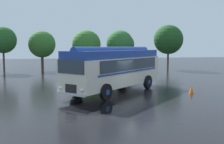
{
  "coord_description": "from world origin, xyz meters",
  "views": [
    {
      "loc": [
        -4.19,
        -18.78,
        3.5
      ],
      "look_at": [
        0.02,
        2.41,
        1.4
      ],
      "focal_mm": 42.0,
      "sensor_mm": 36.0,
      "label": 1
    }
  ],
  "objects_px": {
    "vintage_bus": "(116,67)",
    "car_mid_right": "(117,68)",
    "car_mid_left": "(95,68)",
    "car_near_left": "(74,69)",
    "traffic_cone": "(191,90)"
  },
  "relations": [
    {
      "from": "vintage_bus",
      "to": "car_mid_right",
      "type": "height_order",
      "value": "vintage_bus"
    },
    {
      "from": "car_mid_right",
      "to": "traffic_cone",
      "type": "height_order",
      "value": "car_mid_right"
    },
    {
      "from": "vintage_bus",
      "to": "car_near_left",
      "type": "distance_m",
      "value": 12.25
    },
    {
      "from": "vintage_bus",
      "to": "car_near_left",
      "type": "relative_size",
      "value": 2.09
    },
    {
      "from": "vintage_bus",
      "to": "car_mid_right",
      "type": "bearing_deg",
      "value": 76.93
    },
    {
      "from": "car_mid_left",
      "to": "car_near_left",
      "type": "bearing_deg",
      "value": -174.79
    },
    {
      "from": "traffic_cone",
      "to": "vintage_bus",
      "type": "bearing_deg",
      "value": 162.68
    },
    {
      "from": "traffic_cone",
      "to": "car_near_left",
      "type": "bearing_deg",
      "value": 120.52
    },
    {
      "from": "car_mid_right",
      "to": "vintage_bus",
      "type": "bearing_deg",
      "value": -103.07
    },
    {
      "from": "vintage_bus",
      "to": "car_near_left",
      "type": "xyz_separation_m",
      "value": [
        -2.55,
        11.93,
        -1.05
      ]
    },
    {
      "from": "car_mid_left",
      "to": "car_mid_right",
      "type": "distance_m",
      "value": 2.8
    },
    {
      "from": "car_near_left",
      "to": "car_mid_right",
      "type": "relative_size",
      "value": 0.97
    },
    {
      "from": "car_near_left",
      "to": "traffic_cone",
      "type": "height_order",
      "value": "car_near_left"
    },
    {
      "from": "car_mid_left",
      "to": "car_mid_right",
      "type": "xyz_separation_m",
      "value": [
        2.72,
        -0.68,
        0.0
      ]
    },
    {
      "from": "car_near_left",
      "to": "car_mid_left",
      "type": "xyz_separation_m",
      "value": [
        2.5,
        0.23,
        0.0
      ]
    }
  ]
}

